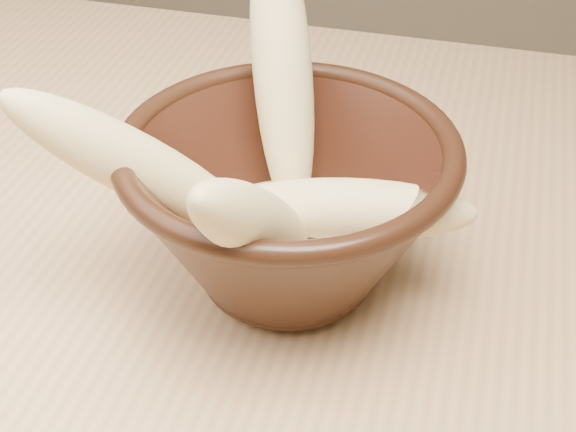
% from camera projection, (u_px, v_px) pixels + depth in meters
% --- Properties ---
extents(table, '(1.20, 0.80, 0.75)m').
position_uv_depth(table, '(431.00, 344.00, 0.65)').
color(table, tan).
rests_on(table, ground).
extents(bowl, '(0.23, 0.23, 0.12)m').
position_uv_depth(bowl, '(288.00, 204.00, 0.55)').
color(bowl, black).
rests_on(bowl, table).
extents(milk_puddle, '(0.13, 0.13, 0.02)m').
position_uv_depth(milk_puddle, '(288.00, 238.00, 0.57)').
color(milk_puddle, '#F9ECC9').
rests_on(milk_puddle, bowl).
extents(banana_upright, '(0.10, 0.15, 0.20)m').
position_uv_depth(banana_upright, '(282.00, 70.00, 0.56)').
color(banana_upright, '#EDD08C').
rests_on(banana_upright, bowl).
extents(banana_left, '(0.17, 0.13, 0.16)m').
position_uv_depth(banana_left, '(138.00, 166.00, 0.52)').
color(banana_left, '#EDD08C').
rests_on(banana_left, bowl).
extents(banana_across, '(0.18, 0.06, 0.05)m').
position_uv_depth(banana_across, '(348.00, 209.00, 0.54)').
color(banana_across, '#EDD08C').
rests_on(banana_across, bowl).
extents(banana_front, '(0.07, 0.16, 0.15)m').
position_uv_depth(banana_front, '(255.00, 224.00, 0.47)').
color(banana_front, '#EDD08C').
rests_on(banana_front, bowl).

